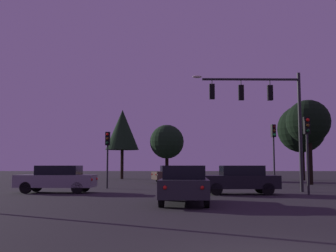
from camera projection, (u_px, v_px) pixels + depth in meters
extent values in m
plane|color=#262326|center=(190.00, 186.00, 30.79)|extent=(168.00, 168.00, 0.00)
cylinder|color=#232326|center=(299.00, 132.00, 24.01)|extent=(0.20, 0.20, 7.01)
cylinder|color=#232326|center=(249.00, 79.00, 24.26)|extent=(5.74, 0.23, 0.14)
ellipsoid|color=#F4EACC|center=(196.00, 77.00, 24.22)|extent=(0.56, 0.28, 0.16)
cylinder|color=#232326|center=(268.00, 82.00, 24.26)|extent=(0.05, 0.05, 0.35)
cube|color=black|center=(269.00, 93.00, 24.20)|extent=(0.30, 0.24, 0.90)
sphere|color=#4C0A0A|center=(268.00, 89.00, 24.37)|extent=(0.18, 0.18, 0.18)
sphere|color=#56380C|center=(268.00, 93.00, 24.34)|extent=(0.18, 0.18, 0.18)
sphere|color=#1EE04C|center=(268.00, 98.00, 24.32)|extent=(0.18, 0.18, 0.18)
cylinder|color=#232326|center=(239.00, 82.00, 24.23)|extent=(0.05, 0.05, 0.35)
cube|color=black|center=(240.00, 93.00, 24.17)|extent=(0.30, 0.24, 0.90)
sphere|color=#4C0A0A|center=(239.00, 88.00, 24.34)|extent=(0.18, 0.18, 0.18)
sphere|color=#56380C|center=(239.00, 93.00, 24.31)|extent=(0.18, 0.18, 0.18)
sphere|color=#1EE04C|center=(239.00, 98.00, 24.28)|extent=(0.18, 0.18, 0.18)
cylinder|color=#232326|center=(211.00, 82.00, 24.20)|extent=(0.05, 0.05, 0.29)
cube|color=black|center=(211.00, 92.00, 24.15)|extent=(0.30, 0.24, 0.90)
sphere|color=#4C0A0A|center=(210.00, 87.00, 24.31)|extent=(0.18, 0.18, 0.18)
sphere|color=#56380C|center=(210.00, 92.00, 24.29)|extent=(0.18, 0.18, 0.18)
sphere|color=#1EE04C|center=(210.00, 97.00, 24.26)|extent=(0.18, 0.18, 0.18)
cylinder|color=#232326|center=(106.00, 167.00, 27.33)|extent=(0.12, 0.12, 2.88)
cube|color=black|center=(106.00, 139.00, 27.51)|extent=(0.31, 0.26, 0.90)
sphere|color=red|center=(106.00, 134.00, 27.40)|extent=(0.18, 0.18, 0.18)
sphere|color=#56380C|center=(106.00, 138.00, 27.38)|extent=(0.18, 0.18, 0.18)
sphere|color=#0C4219|center=(106.00, 143.00, 27.35)|extent=(0.18, 0.18, 0.18)
cylinder|color=#232326|center=(306.00, 164.00, 21.39)|extent=(0.12, 0.12, 3.17)
cube|color=black|center=(305.00, 126.00, 21.59)|extent=(0.33, 0.28, 0.90)
sphere|color=red|center=(306.00, 120.00, 21.48)|extent=(0.18, 0.18, 0.18)
sphere|color=#56380C|center=(306.00, 125.00, 21.45)|extent=(0.18, 0.18, 0.18)
sphere|color=#0C4219|center=(306.00, 131.00, 21.42)|extent=(0.18, 0.18, 0.18)
cylinder|color=#232326|center=(273.00, 162.00, 28.98)|extent=(0.12, 0.12, 3.54)
cube|color=black|center=(272.00, 131.00, 29.19)|extent=(0.36, 0.32, 0.90)
sphere|color=#4C0A0A|center=(273.00, 127.00, 29.09)|extent=(0.18, 0.18, 0.18)
sphere|color=#56380C|center=(273.00, 131.00, 29.06)|extent=(0.18, 0.18, 0.18)
sphere|color=#1EE04C|center=(273.00, 135.00, 29.03)|extent=(0.18, 0.18, 0.18)
cube|color=#232328|center=(183.00, 187.00, 16.37)|extent=(2.08, 4.60, 0.68)
cube|color=black|center=(183.00, 172.00, 16.28)|extent=(1.71, 2.51, 0.52)
cylinder|color=black|center=(165.00, 193.00, 17.86)|extent=(0.23, 0.65, 0.64)
cylinder|color=black|center=(202.00, 193.00, 17.77)|extent=(0.23, 0.65, 0.64)
cylinder|color=black|center=(160.00, 199.00, 14.90)|extent=(0.23, 0.65, 0.64)
cylinder|color=black|center=(205.00, 199.00, 14.82)|extent=(0.23, 0.65, 0.64)
sphere|color=red|center=(163.00, 188.00, 14.16)|extent=(0.14, 0.14, 0.14)
sphere|color=red|center=(201.00, 188.00, 14.10)|extent=(0.14, 0.14, 0.14)
cube|color=black|center=(237.00, 182.00, 21.75)|extent=(4.07, 1.95, 0.68)
cube|color=black|center=(240.00, 170.00, 21.81)|extent=(2.21, 1.65, 0.52)
cylinder|color=black|center=(215.00, 189.00, 20.86)|extent=(0.64, 0.21, 0.64)
cylinder|color=black|center=(211.00, 187.00, 22.50)|extent=(0.64, 0.21, 0.64)
cylinder|color=black|center=(267.00, 189.00, 20.93)|extent=(0.64, 0.21, 0.64)
cylinder|color=black|center=(259.00, 187.00, 22.57)|extent=(0.64, 0.21, 0.64)
sphere|color=red|center=(279.00, 180.00, 21.16)|extent=(0.14, 0.14, 0.14)
sphere|color=red|center=(272.00, 179.00, 22.46)|extent=(0.14, 0.14, 0.14)
cube|color=gray|center=(55.00, 181.00, 22.93)|extent=(4.33, 1.99, 0.68)
cube|color=black|center=(58.00, 170.00, 22.98)|extent=(2.36, 1.66, 0.52)
cylinder|color=black|center=(24.00, 188.00, 22.13)|extent=(0.65, 0.22, 0.64)
cylinder|color=black|center=(35.00, 186.00, 23.75)|extent=(0.65, 0.22, 0.64)
cylinder|color=black|center=(76.00, 188.00, 22.04)|extent=(0.65, 0.22, 0.64)
cylinder|color=black|center=(83.00, 186.00, 23.66)|extent=(0.65, 0.22, 0.64)
sphere|color=red|center=(90.00, 180.00, 22.23)|extent=(0.14, 0.14, 0.14)
sphere|color=red|center=(95.00, 179.00, 23.51)|extent=(0.14, 0.14, 0.14)
cube|color=#473828|center=(175.00, 175.00, 35.68)|extent=(4.36, 2.92, 0.68)
cube|color=black|center=(173.00, 169.00, 35.69)|extent=(2.53, 2.11, 0.52)
cylinder|color=black|center=(186.00, 179.00, 36.80)|extent=(0.67, 0.39, 0.64)
cylinder|color=black|center=(192.00, 179.00, 35.32)|extent=(0.67, 0.39, 0.64)
cylinder|color=black|center=(158.00, 179.00, 35.97)|extent=(0.67, 0.39, 0.64)
cylinder|color=black|center=(163.00, 180.00, 34.50)|extent=(0.67, 0.39, 0.64)
sphere|color=red|center=(151.00, 174.00, 35.64)|extent=(0.14, 0.14, 0.14)
sphere|color=red|center=(155.00, 175.00, 34.48)|extent=(0.14, 0.14, 0.14)
cylinder|color=black|center=(308.00, 161.00, 32.87)|extent=(0.49, 0.49, 3.82)
sphere|color=black|center=(307.00, 122.00, 33.17)|extent=(3.55, 3.55, 3.55)
cylinder|color=black|center=(165.00, 167.00, 43.83)|extent=(0.36, 0.36, 2.81)
sphere|color=black|center=(165.00, 142.00, 44.09)|extent=(3.65, 3.65, 3.65)
cylinder|color=black|center=(301.00, 163.00, 42.49)|extent=(0.46, 0.46, 3.61)
sphere|color=black|center=(300.00, 129.00, 42.83)|extent=(4.94, 4.94, 4.94)
cylinder|color=black|center=(121.00, 164.00, 46.65)|extent=(0.35, 0.35, 3.33)
cone|color=black|center=(121.00, 130.00, 47.03)|extent=(3.81, 3.81, 4.61)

